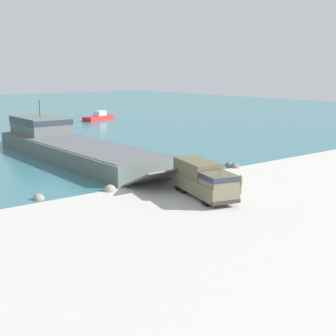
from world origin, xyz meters
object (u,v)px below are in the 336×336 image
object	(u,v)px
military_truck	(204,179)
soldier_on_ramp	(241,183)
landing_craft	(69,144)
moored_boat_a	(31,121)
moored_boat_b	(99,117)
mooring_bollard	(202,174)

from	to	relation	value
military_truck	soldier_on_ramp	distance (m)	3.64
landing_craft	military_truck	bearing A→B (deg)	-89.35
moored_boat_a	moored_boat_b	bearing A→B (deg)	83.50
moored_boat_b	landing_craft	bearing A→B (deg)	122.69
soldier_on_ramp	moored_boat_a	world-z (taller)	soldier_on_ramp
landing_craft	mooring_bollard	xyz separation A→B (m)	(5.07, -20.36, -1.15)
military_truck	moored_boat_a	bearing A→B (deg)	-174.39
military_truck	moored_boat_a	size ratio (longest dim) A/B	0.99
moored_boat_a	mooring_bollard	xyz separation A→B (m)	(-6.18, -60.90, -0.04)
soldier_on_ramp	mooring_bollard	size ratio (longest dim) A/B	2.14
military_truck	moored_boat_b	world-z (taller)	military_truck
military_truck	landing_craft	bearing A→B (deg)	-164.22
military_truck	moored_boat_a	world-z (taller)	military_truck
soldier_on_ramp	moored_boat_a	distance (m)	67.99
moored_boat_b	military_truck	bearing A→B (deg)	135.42
landing_craft	mooring_bollard	world-z (taller)	landing_craft
moored_boat_a	moored_boat_b	xyz separation A→B (m)	(14.36, -3.44, 0.18)
landing_craft	moored_boat_b	distance (m)	45.10
moored_boat_a	moored_boat_b	world-z (taller)	moored_boat_b
moored_boat_a	landing_craft	bearing A→B (deg)	-8.55
mooring_bollard	moored_boat_a	bearing A→B (deg)	84.20
moored_boat_b	soldier_on_ramp	bearing A→B (deg)	138.46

